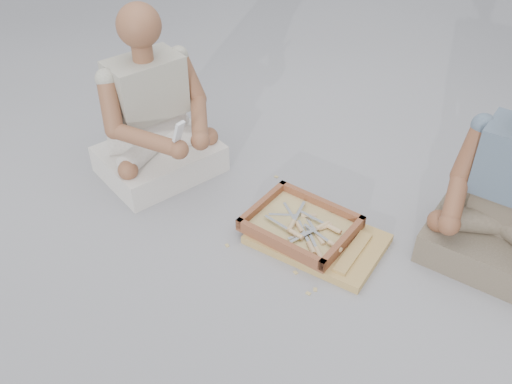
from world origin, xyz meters
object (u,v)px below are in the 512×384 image
Objects in this scene: tool_tray at (301,225)px; craftsman at (155,121)px; companion at (512,203)px; carved_panel at (317,239)px.

tool_tray is 0.90m from craftsman.
craftsman is 0.99× the size of companion.
craftsman is at bearing -177.72° from tool_tray.
tool_tray reaches higher than carved_panel.
carved_panel is at bearing 3.33° from tool_tray.
carved_panel is 0.65× the size of craftsman.
tool_tray is at bearing 25.49° from companion.
carved_panel is 0.82m from companion.
craftsman reaches higher than carved_panel.
craftsman is at bearing 12.17° from companion.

